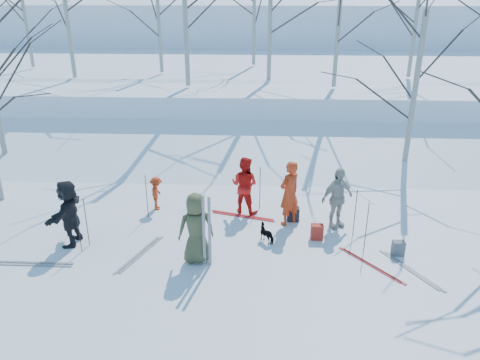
# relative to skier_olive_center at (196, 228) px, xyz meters

# --- Properties ---
(ground) EXTENTS (120.00, 120.00, 0.00)m
(ground) POSITION_rel_skier_olive_center_xyz_m (0.95, 0.58, -0.89)
(ground) COLOR white
(ground) RESTS_ON ground
(snow_ramp) EXTENTS (70.00, 9.49, 4.12)m
(snow_ramp) POSITION_rel_skier_olive_center_xyz_m (0.95, 7.58, -0.74)
(snow_ramp) COLOR white
(snow_ramp) RESTS_ON ground
(snow_plateau) EXTENTS (70.00, 18.00, 2.20)m
(snow_plateau) POSITION_rel_skier_olive_center_xyz_m (0.95, 17.58, 0.11)
(snow_plateau) COLOR white
(snow_plateau) RESTS_ON ground
(far_hill) EXTENTS (90.00, 30.00, 6.00)m
(far_hill) POSITION_rel_skier_olive_center_xyz_m (0.95, 38.58, 1.11)
(far_hill) COLOR white
(far_hill) RESTS_ON ground
(skier_olive_center) EXTENTS (0.99, 0.78, 1.79)m
(skier_olive_center) POSITION_rel_skier_olive_center_xyz_m (0.00, 0.00, 0.00)
(skier_olive_center) COLOR #43462A
(skier_olive_center) RESTS_ON ground
(skier_red_north) EXTENTS (0.81, 0.79, 1.88)m
(skier_red_north) POSITION_rel_skier_olive_center_xyz_m (2.32, 2.05, 0.05)
(skier_red_north) COLOR red
(skier_red_north) RESTS_ON ground
(skier_redor_behind) EXTENTS (1.02, 0.92, 1.72)m
(skier_redor_behind) POSITION_rel_skier_olive_center_xyz_m (1.05, 2.76, -0.03)
(skier_redor_behind) COLOR red
(skier_redor_behind) RESTS_ON ground
(skier_red_seated) EXTENTS (0.40, 0.68, 1.03)m
(skier_red_seated) POSITION_rel_skier_olive_center_xyz_m (-1.58, 2.81, -0.38)
(skier_red_seated) COLOR red
(skier_red_seated) RESTS_ON ground
(skier_cream_east) EXTENTS (1.09, 0.88, 1.74)m
(skier_cream_east) POSITION_rel_skier_olive_center_xyz_m (3.63, 1.95, -0.02)
(skier_cream_east) COLOR beige
(skier_cream_east) RESTS_ON ground
(skier_grey_west) EXTENTS (0.62, 1.67, 1.77)m
(skier_grey_west) POSITION_rel_skier_olive_center_xyz_m (-3.37, 0.69, -0.01)
(skier_grey_west) COLOR black
(skier_grey_west) RESTS_ON ground
(dog) EXTENTS (0.58, 0.59, 0.48)m
(dog) POSITION_rel_skier_olive_center_xyz_m (1.72, 1.01, -0.65)
(dog) COLOR black
(dog) RESTS_ON ground
(upright_ski_left) EXTENTS (0.10, 0.17, 1.90)m
(upright_ski_left) POSITION_rel_skier_olive_center_xyz_m (0.22, -0.22, 0.06)
(upright_ski_left) COLOR silver
(upright_ski_left) RESTS_ON ground
(upright_ski_right) EXTENTS (0.11, 0.23, 1.89)m
(upright_ski_right) POSITION_rel_skier_olive_center_xyz_m (0.35, -0.26, 0.06)
(upright_ski_right) COLOR silver
(upright_ski_right) RESTS_ON ground
(ski_pair_a) EXTENTS (0.23, 1.90, 0.02)m
(ski_pair_a) POSITION_rel_skier_olive_center_xyz_m (-3.94, -0.36, -0.88)
(ski_pair_a) COLOR silver
(ski_pair_a) RESTS_ON ground
(ski_pair_b) EXTENTS (1.20, 2.00, 0.02)m
(ski_pair_b) POSITION_rel_skier_olive_center_xyz_m (1.02, 2.43, -0.88)
(ski_pair_b) COLOR #AB181B
(ski_pair_b) RESTS_ON ground
(ski_pair_c) EXTENTS (2.04, 2.09, 0.02)m
(ski_pair_c) POSITION_rel_skier_olive_center_xyz_m (4.23, -0.02, -0.88)
(ski_pair_c) COLOR #AB181B
(ski_pair_c) RESTS_ON ground
(ski_pair_d) EXTENTS (1.83, 2.07, 0.02)m
(ski_pair_d) POSITION_rel_skier_olive_center_xyz_m (5.13, -0.19, -0.88)
(ski_pair_d) COLOR silver
(ski_pair_d) RESTS_ON ground
(ski_pair_e) EXTENTS (1.44, 2.03, 0.02)m
(ski_pair_e) POSITION_rel_skier_olive_center_xyz_m (-1.49, 0.20, -0.88)
(ski_pair_e) COLOR silver
(ski_pair_e) RESTS_ON ground
(ski_pole_a) EXTENTS (0.02, 0.02, 1.34)m
(ski_pole_a) POSITION_rel_skier_olive_center_xyz_m (4.05, 1.45, -0.22)
(ski_pole_a) COLOR black
(ski_pole_a) RESTS_ON ground
(ski_pole_b) EXTENTS (0.02, 0.02, 1.34)m
(ski_pole_b) POSITION_rel_skier_olive_center_xyz_m (-3.00, 0.28, -0.22)
(ski_pole_b) COLOR black
(ski_pole_b) RESTS_ON ground
(ski_pole_c) EXTENTS (0.02, 0.02, 1.34)m
(ski_pole_c) POSITION_rel_skier_olive_center_xyz_m (-2.91, 0.59, -0.22)
(ski_pole_c) COLOR black
(ski_pole_c) RESTS_ON ground
(ski_pole_d) EXTENTS (0.02, 0.02, 1.34)m
(ski_pole_d) POSITION_rel_skier_olive_center_xyz_m (4.20, 0.69, -0.22)
(ski_pole_d) COLOR black
(ski_pole_d) RESTS_ON ground
(ski_pole_e) EXTENTS (0.02, 0.02, 1.34)m
(ski_pole_e) POSITION_rel_skier_olive_center_xyz_m (-1.73, 2.23, -0.22)
(ski_pole_e) COLOR black
(ski_pole_e) RESTS_ON ground
(ski_pole_f) EXTENTS (0.02, 0.02, 1.34)m
(ski_pole_f) POSITION_rel_skier_olive_center_xyz_m (1.50, 2.99, -0.22)
(ski_pole_f) COLOR black
(ski_pole_f) RESTS_ON ground
(backpack_red) EXTENTS (0.32, 0.22, 0.42)m
(backpack_red) POSITION_rel_skier_olive_center_xyz_m (3.04, 1.21, -0.68)
(backpack_red) COLOR #AA261A
(backpack_red) RESTS_ON ground
(backpack_grey) EXTENTS (0.30, 0.20, 0.38)m
(backpack_grey) POSITION_rel_skier_olive_center_xyz_m (4.99, 0.50, -0.70)
(backpack_grey) COLOR #55575D
(backpack_grey) RESTS_ON ground
(backpack_dark) EXTENTS (0.34, 0.24, 0.40)m
(backpack_dark) POSITION_rel_skier_olive_center_xyz_m (2.47, 2.25, -0.69)
(backpack_dark) COLOR black
(backpack_dark) RESTS_ON ground
(birch_plateau_a) EXTENTS (4.29, 4.29, 5.27)m
(birch_plateau_a) POSITION_rel_skier_olive_center_xyz_m (4.61, 10.66, 3.94)
(birch_plateau_a) COLOR silver
(birch_plateau_a) RESTS_ON snow_plateau
(birch_plateau_b) EXTENTS (4.74, 4.74, 5.91)m
(birch_plateau_b) POSITION_rel_skier_olive_center_xyz_m (1.80, 12.02, 4.26)
(birch_plateau_b) COLOR silver
(birch_plateau_b) RESTS_ON snow_plateau
(birch_plateau_c) EXTENTS (4.02, 4.02, 4.89)m
(birch_plateau_c) POSITION_rel_skier_olive_center_xyz_m (-3.58, 13.92, 3.75)
(birch_plateau_c) COLOR silver
(birch_plateau_c) RESTS_ON snow_plateau
(birch_plateau_d) EXTENTS (3.92, 3.92, 4.74)m
(birch_plateau_d) POSITION_rel_skier_olive_center_xyz_m (-10.84, 15.21, 3.68)
(birch_plateau_d) COLOR silver
(birch_plateau_d) RESTS_ON snow_plateau
(birch_plateau_e) EXTENTS (4.22, 4.22, 5.17)m
(birch_plateau_e) POSITION_rel_skier_olive_center_xyz_m (8.52, 13.19, 3.89)
(birch_plateau_e) COLOR silver
(birch_plateau_e) RESTS_ON snow_plateau
(birch_plateau_f) EXTENTS (5.25, 5.25, 6.65)m
(birch_plateau_f) POSITION_rel_skier_olive_center_xyz_m (-1.74, 10.59, 4.63)
(birch_plateau_f) COLOR silver
(birch_plateau_f) RESTS_ON snow_plateau
(birch_plateau_g) EXTENTS (4.43, 4.43, 5.48)m
(birch_plateau_g) POSITION_rel_skier_olive_center_xyz_m (1.01, 16.63, 4.05)
(birch_plateau_g) COLOR silver
(birch_plateau_g) RESTS_ON snow_plateau
(birch_plateau_h) EXTENTS (4.74, 4.74, 5.92)m
(birch_plateau_h) POSITION_rel_skier_olive_center_xyz_m (-7.40, 12.20, 4.27)
(birch_plateau_h) COLOR silver
(birch_plateau_h) RESTS_ON snow_plateau
(birch_edge_e) EXTENTS (4.50, 4.50, 5.57)m
(birch_edge_e) POSITION_rel_skier_olive_center_xyz_m (6.69, 6.23, 1.89)
(birch_edge_e) COLOR silver
(birch_edge_e) RESTS_ON ground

